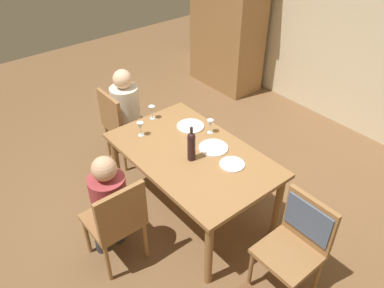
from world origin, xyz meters
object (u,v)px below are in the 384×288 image
object	(u,v)px
person_woman_host	(109,202)
dinner_plate_guest_left	(213,148)
wine_glass_near_right	(140,126)
dinner_plate_guest_right	(232,164)
armoire_cabinet	(228,16)
wine_bottle_tall_green	(191,145)
chair_near	(117,219)
wine_glass_centre	(152,110)
chair_left_end	(121,122)
dinner_plate_host	(190,126)
wine_glass_near_left	(210,124)
person_man_bearded	(128,109)
chair_right_end	(301,235)
dining_table	(192,160)

from	to	relation	value
person_woman_host	dinner_plate_guest_left	world-z (taller)	person_woman_host
wine_glass_near_right	dinner_plate_guest_right	world-z (taller)	wine_glass_near_right
armoire_cabinet	wine_bottle_tall_green	size ratio (longest dim) A/B	6.36
chair_near	wine_glass_centre	xyz separation A→B (m)	(-0.81, 0.93, 0.33)
wine_bottle_tall_green	chair_near	bearing A→B (deg)	-88.63
person_woman_host	wine_glass_centre	bearing A→B (deg)	36.90
chair_left_end	dinner_plate_host	size ratio (longest dim) A/B	3.30
armoire_cabinet	wine_glass_near_left	bearing A→B (deg)	-47.15
chair_left_end	dinner_plate_guest_right	xyz separation A→B (m)	(1.55, 0.25, 0.23)
person_woman_host	person_man_bearded	world-z (taller)	person_man_bearded
person_man_bearded	wine_bottle_tall_green	bearing A→B (deg)	-4.02
dinner_plate_host	dinner_plate_guest_right	world-z (taller)	same
chair_right_end	wine_glass_near_right	xyz separation A→B (m)	(-1.72, -0.33, 0.26)
person_man_bearded	chair_right_end	bearing A→B (deg)	2.37
wine_glass_centre	chair_left_end	bearing A→B (deg)	-163.02
chair_near	wine_bottle_tall_green	bearing A→B (deg)	1.37
dining_table	chair_left_end	size ratio (longest dim) A/B	1.75
person_woman_host	wine_bottle_tall_green	bearing A→B (deg)	-6.56
wine_bottle_tall_green	chair_left_end	bearing A→B (deg)	-178.85
chair_right_end	wine_glass_near_right	world-z (taller)	chair_right_end
chair_near	person_man_bearded	distance (m)	1.56
dining_table	wine_bottle_tall_green	distance (m)	0.26
dinner_plate_guest_left	dinner_plate_guest_right	size ratio (longest dim) A/B	1.23
chair_right_end	dinner_plate_guest_left	size ratio (longest dim) A/B	3.30
dining_table	chair_left_end	bearing A→B (deg)	-175.79
wine_glass_centre	person_woman_host	bearing A→B (deg)	-53.10
person_woman_host	dinner_plate_guest_right	world-z (taller)	person_woman_host
wine_glass_centre	wine_glass_near_right	bearing A→B (deg)	-54.74
dinner_plate_host	dinner_plate_guest_left	size ratio (longest dim) A/B	1.00
armoire_cabinet	dining_table	distance (m)	2.98
dining_table	person_man_bearded	bearing A→B (deg)	178.74
chair_near	wine_bottle_tall_green	size ratio (longest dim) A/B	2.69
wine_bottle_tall_green	wine_glass_centre	bearing A→B (deg)	171.71
person_woman_host	wine_glass_near_right	bearing A→B (deg)	37.53
person_man_bearded	dinner_plate_guest_left	distance (m)	1.27
chair_near	dinner_plate_guest_left	bearing A→B (deg)	0.63
wine_glass_centre	dinner_plate_guest_right	distance (m)	1.10
wine_glass_centre	wine_glass_near_right	distance (m)	0.32
dining_table	chair_right_end	distance (m)	1.19
armoire_cabinet	chair_right_end	size ratio (longest dim) A/B	2.37
armoire_cabinet	wine_bottle_tall_green	distance (m)	3.04
chair_left_end	chair_right_end	bearing A→B (deg)	5.09
armoire_cabinet	dining_table	size ratio (longest dim) A/B	1.36
armoire_cabinet	wine_glass_near_left	xyz separation A→B (m)	(1.76, -1.90, -0.24)
chair_left_end	chair_right_end	size ratio (longest dim) A/B	1.00
chair_left_end	dinner_plate_guest_left	xyz separation A→B (m)	(1.26, 0.29, 0.23)
dining_table	chair_near	bearing A→B (deg)	-84.31
wine_glass_centre	person_man_bearded	bearing A→B (deg)	-176.60
armoire_cabinet	dinner_plate_guest_right	size ratio (longest dim) A/B	9.64
dinner_plate_host	dining_table	bearing A→B (deg)	-37.23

